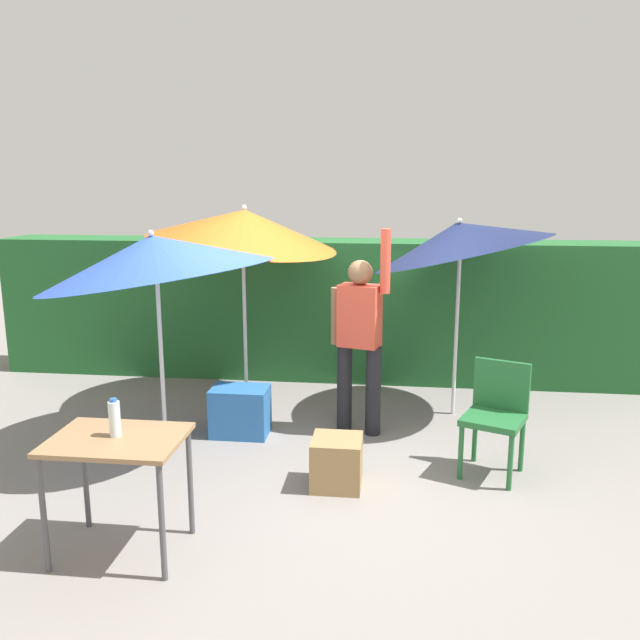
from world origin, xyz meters
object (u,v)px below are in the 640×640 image
at_px(chair_plastic, 496,411).
at_px(crate_cardboard, 337,462).
at_px(umbrella_rainbow, 244,227).
at_px(umbrella_orange, 154,256).
at_px(cooler_box, 240,411).
at_px(folding_table, 118,452).
at_px(person_vendor, 359,334).
at_px(umbrella_yellow, 460,238).
at_px(bottle_water, 115,418).

height_order(chair_plastic, crate_cardboard, chair_plastic).
height_order(umbrella_rainbow, umbrella_orange, umbrella_rainbow).
relative_size(cooler_box, crate_cardboard, 1.34).
bearing_deg(cooler_box, umbrella_rainbow, 98.22).
bearing_deg(folding_table, person_vendor, 58.21).
bearing_deg(cooler_box, chair_plastic, -13.36).
bearing_deg(umbrella_rainbow, chair_plastic, -29.17).
bearing_deg(person_vendor, cooler_box, -169.76).
bearing_deg(umbrella_yellow, person_vendor, -148.45).
relative_size(person_vendor, crate_cardboard, 4.92).
xyz_separation_m(umbrella_yellow, chair_plastic, (0.23, -1.27, -1.24)).
height_order(umbrella_yellow, folding_table, umbrella_yellow).
distance_m(umbrella_yellow, bottle_water, 3.62).
bearing_deg(umbrella_orange, umbrella_rainbow, 67.27).
xyz_separation_m(umbrella_rainbow, cooler_box, (0.11, -0.76, -1.62)).
bearing_deg(umbrella_orange, umbrella_yellow, 23.79).
xyz_separation_m(umbrella_yellow, crate_cardboard, (-1.00, -1.66, -1.56)).
bearing_deg(cooler_box, crate_cardboard, -43.38).
bearing_deg(crate_cardboard, chair_plastic, 18.02).
relative_size(umbrella_rainbow, chair_plastic, 2.41).
height_order(umbrella_yellow, crate_cardboard, umbrella_yellow).
bearing_deg(folding_table, chair_plastic, 30.48).
relative_size(crate_cardboard, bottle_water, 1.59).
distance_m(umbrella_rainbow, chair_plastic, 2.95).
height_order(umbrella_orange, chair_plastic, umbrella_orange).
height_order(umbrella_rainbow, crate_cardboard, umbrella_rainbow).
relative_size(cooler_box, folding_table, 0.64).
xyz_separation_m(umbrella_yellow, person_vendor, (-0.90, -0.55, -0.82)).
distance_m(umbrella_rainbow, umbrella_orange, 1.25).
bearing_deg(umbrella_rainbow, crate_cardboard, -57.25).
height_order(umbrella_orange, folding_table, umbrella_orange).
bearing_deg(chair_plastic, umbrella_yellow, 100.11).
height_order(umbrella_yellow, cooler_box, umbrella_yellow).
relative_size(crate_cardboard, folding_table, 0.48).
distance_m(umbrella_rainbow, person_vendor, 1.59).
bearing_deg(bottle_water, chair_plastic, 30.01).
height_order(umbrella_rainbow, chair_plastic, umbrella_rainbow).
xyz_separation_m(umbrella_rainbow, chair_plastic, (2.30, -1.29, -1.33)).
xyz_separation_m(umbrella_rainbow, person_vendor, (1.18, -0.57, -0.91)).
xyz_separation_m(person_vendor, chair_plastic, (1.12, -0.71, -0.42)).
bearing_deg(crate_cardboard, umbrella_rainbow, 122.75).
bearing_deg(cooler_box, bottle_water, -98.36).
xyz_separation_m(crate_cardboard, folding_table, (-1.25, -1.05, 0.48)).
bearing_deg(umbrella_yellow, cooler_box, -159.26).
distance_m(umbrella_orange, crate_cardboard, 2.22).
relative_size(umbrella_yellow, person_vendor, 1.15).
xyz_separation_m(chair_plastic, cooler_box, (-2.19, 0.52, -0.29)).
distance_m(crate_cardboard, folding_table, 1.70).
bearing_deg(person_vendor, folding_table, -121.79).
height_order(umbrella_rainbow, bottle_water, umbrella_rainbow).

